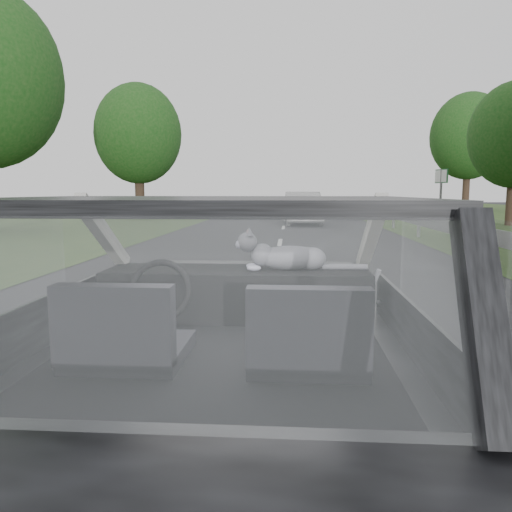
# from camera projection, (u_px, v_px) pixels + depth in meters

# --- Properties ---
(ground) EXTENTS (140.00, 140.00, 0.00)m
(ground) POSITION_uv_depth(u_px,v_px,m) (225.00, 482.00, 2.54)
(ground) COLOR #323232
(ground) RESTS_ON ground
(subject_car) EXTENTS (1.80, 4.00, 1.45)m
(subject_car) POSITION_uv_depth(u_px,v_px,m) (224.00, 344.00, 2.44)
(subject_car) COLOR black
(subject_car) RESTS_ON ground
(dashboard) EXTENTS (1.58, 0.45, 0.30)m
(dashboard) POSITION_uv_depth(u_px,v_px,m) (237.00, 293.00, 3.05)
(dashboard) COLOR black
(dashboard) RESTS_ON subject_car
(driver_seat) EXTENTS (0.50, 0.72, 0.42)m
(driver_seat) POSITION_uv_depth(u_px,v_px,m) (123.00, 328.00, 2.16)
(driver_seat) COLOR black
(driver_seat) RESTS_ON subject_car
(passenger_seat) EXTENTS (0.50, 0.72, 0.42)m
(passenger_seat) POSITION_uv_depth(u_px,v_px,m) (308.00, 331.00, 2.11)
(passenger_seat) COLOR black
(passenger_seat) RESTS_ON subject_car
(steering_wheel) EXTENTS (0.36, 0.36, 0.04)m
(steering_wheel) POSITION_uv_depth(u_px,v_px,m) (160.00, 291.00, 2.77)
(steering_wheel) COLOR black
(steering_wheel) RESTS_ON dashboard
(cat) EXTENTS (0.59, 0.26, 0.25)m
(cat) POSITION_uv_depth(u_px,v_px,m) (290.00, 256.00, 2.99)
(cat) COLOR gray
(cat) RESTS_ON dashboard
(guardrail) EXTENTS (0.05, 90.00, 0.32)m
(guardrail) POSITION_uv_depth(u_px,v_px,m) (456.00, 229.00, 12.05)
(guardrail) COLOR #9F9F9F
(guardrail) RESTS_ON ground
(other_car) EXTENTS (1.94, 4.53, 1.47)m
(other_car) POSITION_uv_depth(u_px,v_px,m) (303.00, 208.00, 22.59)
(other_car) COLOR #B6B6B6
(other_car) RESTS_ON ground
(highway_sign) EXTENTS (0.32, 0.95, 2.39)m
(highway_sign) POSITION_uv_depth(u_px,v_px,m) (440.00, 198.00, 20.78)
(highway_sign) COLOR #1D582D
(highway_sign) RESTS_ON ground
(tree_3) EXTENTS (7.30, 7.30, 8.89)m
(tree_3) POSITION_uv_depth(u_px,v_px,m) (468.00, 153.00, 39.20)
(tree_3) COLOR #113F10
(tree_3) RESTS_ON ground
(tree_6) EXTENTS (4.92, 4.92, 6.97)m
(tree_6) POSITION_uv_depth(u_px,v_px,m) (139.00, 154.00, 26.74)
(tree_6) COLOR #113F10
(tree_6) RESTS_ON ground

